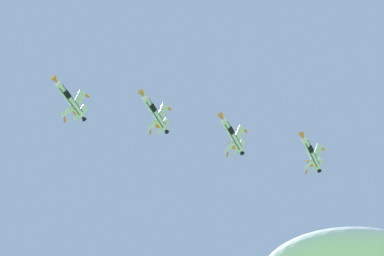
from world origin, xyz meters
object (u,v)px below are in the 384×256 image
fighter_jet_right_wing (232,135)px  fighter_jet_left_outer (311,153)px  fighter_jet_left_wing (154,112)px  fighter_jet_lead (69,99)px

fighter_jet_right_wing → fighter_jet_left_outer: size_ratio=1.00×
fighter_jet_left_wing → fighter_jet_right_wing: bearing=-135.0°
fighter_jet_right_wing → fighter_jet_left_wing: bearing=45.0°
fighter_jet_left_wing → fighter_jet_lead: bearing=39.5°
fighter_jet_left_wing → fighter_jet_right_wing: size_ratio=1.00×
fighter_jet_lead → fighter_jet_left_outer: (68.88, 12.17, 0.48)m
fighter_jet_right_wing → fighter_jet_left_outer: (23.54, 3.93, -0.42)m
fighter_jet_lead → fighter_jet_left_wing: 23.28m
fighter_jet_left_wing → fighter_jet_left_outer: fighter_jet_left_wing is taller
fighter_jet_lead → fighter_jet_left_outer: 69.95m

